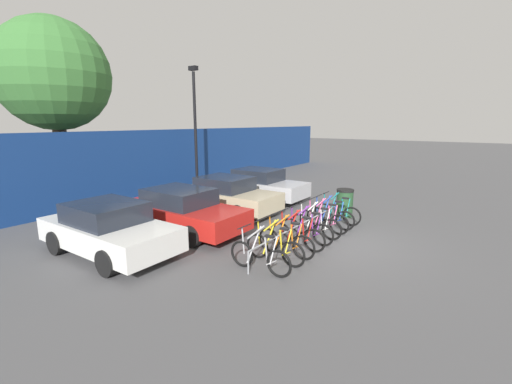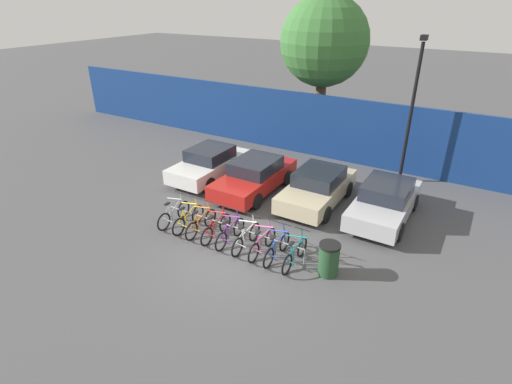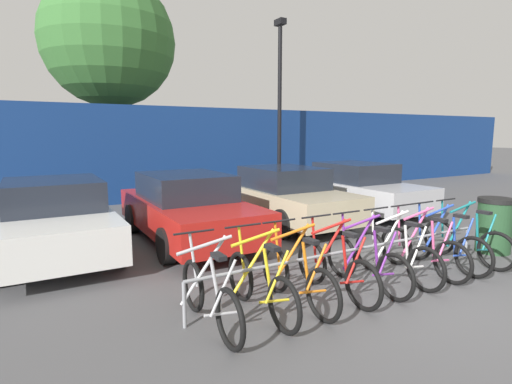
{
  "view_description": "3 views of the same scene",
  "coord_description": "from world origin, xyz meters",
  "px_view_note": "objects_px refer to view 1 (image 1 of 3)",
  "views": [
    {
      "loc": [
        -9.17,
        -3.7,
        3.48
      ],
      "look_at": [
        0.05,
        2.68,
        1.17
      ],
      "focal_mm": 24.0,
      "sensor_mm": 36.0,
      "label": 1
    },
    {
      "loc": [
        5.99,
        -8.65,
        7.44
      ],
      "look_at": [
        -0.54,
        2.29,
        1.13
      ],
      "focal_mm": 28.0,
      "sensor_mm": 36.0,
      "label": 2
    },
    {
      "loc": [
        -4.6,
        -3.49,
        2.22
      ],
      "look_at": [
        -1.14,
        2.58,
        1.19
      ],
      "focal_mm": 28.0,
      "sensor_mm": 36.0,
      "label": 3
    }
  ],
  "objects_px": {
    "bicycle_teal": "(337,213)",
    "lamp_post": "(195,124)",
    "bicycle_blue": "(330,217)",
    "car_beige": "(227,195)",
    "bicycle_orange": "(286,242)",
    "car_red": "(182,210)",
    "tree_behind_hoarding": "(53,76)",
    "car_silver": "(260,185)",
    "trash_bin": "(345,203)",
    "car_white": "(109,229)",
    "bicycle_pink": "(324,220)",
    "bicycle_red": "(297,235)",
    "bicycle_purple": "(306,230)",
    "bicycle_silver": "(260,257)",
    "bicycle_yellow": "(275,248)",
    "bicycle_white": "(316,225)",
    "bike_rack": "(301,225)"
  },
  "relations": [
    {
      "from": "car_silver",
      "to": "lamp_post",
      "type": "relative_size",
      "value": 0.69
    },
    {
      "from": "lamp_post",
      "to": "bicycle_silver",
      "type": "bearing_deg",
      "value": -127.49
    },
    {
      "from": "bicycle_yellow",
      "to": "bicycle_teal",
      "type": "relative_size",
      "value": 1.0
    },
    {
      "from": "bicycle_orange",
      "to": "bicycle_blue",
      "type": "height_order",
      "value": "same"
    },
    {
      "from": "bicycle_red",
      "to": "lamp_post",
      "type": "xyz_separation_m",
      "value": [
        4.25,
        7.97,
        3.01
      ]
    },
    {
      "from": "bike_rack",
      "to": "lamp_post",
      "type": "bearing_deg",
      "value": 64.62
    },
    {
      "from": "car_red",
      "to": "tree_behind_hoarding",
      "type": "bearing_deg",
      "value": 91.06
    },
    {
      "from": "bicycle_teal",
      "to": "car_beige",
      "type": "height_order",
      "value": "car_beige"
    },
    {
      "from": "bicycle_orange",
      "to": "bicycle_purple",
      "type": "height_order",
      "value": "same"
    },
    {
      "from": "bicycle_silver",
      "to": "bicycle_yellow",
      "type": "bearing_deg",
      "value": -2.78
    },
    {
      "from": "bicycle_blue",
      "to": "car_beige",
      "type": "xyz_separation_m",
      "value": [
        -0.4,
        4.12,
        0.31
      ]
    },
    {
      "from": "bicycle_purple",
      "to": "bicycle_blue",
      "type": "distance_m",
      "value": 1.75
    },
    {
      "from": "bike_rack",
      "to": "bicycle_silver",
      "type": "xyz_separation_m",
      "value": [
        -2.4,
        -0.15,
        -0.13
      ]
    },
    {
      "from": "bicycle_white",
      "to": "bicycle_pink",
      "type": "bearing_deg",
      "value": -1.72
    },
    {
      "from": "bicycle_blue",
      "to": "car_white",
      "type": "distance_m",
      "value": 6.79
    },
    {
      "from": "bike_rack",
      "to": "bicycle_red",
      "type": "xyz_separation_m",
      "value": [
        -0.54,
        -0.15,
        -0.13
      ]
    },
    {
      "from": "bicycle_red",
      "to": "car_beige",
      "type": "distance_m",
      "value": 4.55
    },
    {
      "from": "bicycle_orange",
      "to": "bicycle_purple",
      "type": "distance_m",
      "value": 1.21
    },
    {
      "from": "bicycle_red",
      "to": "car_silver",
      "type": "height_order",
      "value": "car_silver"
    },
    {
      "from": "bicycle_teal",
      "to": "lamp_post",
      "type": "bearing_deg",
      "value": 78.16
    },
    {
      "from": "bicycle_yellow",
      "to": "trash_bin",
      "type": "relative_size",
      "value": 1.66
    },
    {
      "from": "bicycle_silver",
      "to": "bicycle_yellow",
      "type": "height_order",
      "value": "same"
    },
    {
      "from": "bicycle_pink",
      "to": "bicycle_red",
      "type": "bearing_deg",
      "value": 177.52
    },
    {
      "from": "lamp_post",
      "to": "bicycle_pink",
      "type": "bearing_deg",
      "value": -107.1
    },
    {
      "from": "car_beige",
      "to": "car_silver",
      "type": "height_order",
      "value": "same"
    },
    {
      "from": "bicycle_teal",
      "to": "car_beige",
      "type": "xyz_separation_m",
      "value": [
        -1.02,
        4.12,
        0.31
      ]
    },
    {
      "from": "bike_rack",
      "to": "bicycle_orange",
      "type": "height_order",
      "value": "bicycle_orange"
    },
    {
      "from": "tree_behind_hoarding",
      "to": "bicycle_red",
      "type": "bearing_deg",
      "value": -85.32
    },
    {
      "from": "car_beige",
      "to": "bicycle_orange",
      "type": "bearing_deg",
      "value": -121.85
    },
    {
      "from": "bicycle_red",
      "to": "bicycle_white",
      "type": "distance_m",
      "value": 1.19
    },
    {
      "from": "bike_rack",
      "to": "bicycle_orange",
      "type": "xyz_separation_m",
      "value": [
        -1.18,
        -0.15,
        -0.13
      ]
    },
    {
      "from": "bicycle_yellow",
      "to": "car_beige",
      "type": "relative_size",
      "value": 0.41
    },
    {
      "from": "car_white",
      "to": "trash_bin",
      "type": "height_order",
      "value": "car_white"
    },
    {
      "from": "car_silver",
      "to": "trash_bin",
      "type": "relative_size",
      "value": 4.08
    },
    {
      "from": "bicycle_blue",
      "to": "car_beige",
      "type": "relative_size",
      "value": 0.41
    },
    {
      "from": "bicycle_orange",
      "to": "bicycle_blue",
      "type": "relative_size",
      "value": 1.0
    },
    {
      "from": "bicycle_blue",
      "to": "car_silver",
      "type": "bearing_deg",
      "value": 66.05
    },
    {
      "from": "bicycle_teal",
      "to": "tree_behind_hoarding",
      "type": "bearing_deg",
      "value": 107.0
    },
    {
      "from": "bicycle_orange",
      "to": "bicycle_yellow",
      "type": "bearing_deg",
      "value": 177.35
    },
    {
      "from": "bicycle_pink",
      "to": "bicycle_white",
      "type": "bearing_deg",
      "value": 177.52
    },
    {
      "from": "bicycle_blue",
      "to": "car_red",
      "type": "xyz_separation_m",
      "value": [
        -3.07,
        3.78,
        0.31
      ]
    },
    {
      "from": "bicycle_purple",
      "to": "bicycle_teal",
      "type": "relative_size",
      "value": 1.0
    },
    {
      "from": "bicycle_orange",
      "to": "car_silver",
      "type": "relative_size",
      "value": 0.41
    },
    {
      "from": "bicycle_pink",
      "to": "bicycle_blue",
      "type": "relative_size",
      "value": 1.0
    },
    {
      "from": "bicycle_teal",
      "to": "car_beige",
      "type": "relative_size",
      "value": 0.41
    },
    {
      "from": "bicycle_orange",
      "to": "car_silver",
      "type": "distance_m",
      "value": 6.69
    },
    {
      "from": "bicycle_white",
      "to": "car_white",
      "type": "distance_m",
      "value": 5.91
    },
    {
      "from": "bicycle_blue",
      "to": "bicycle_teal",
      "type": "height_order",
      "value": "same"
    },
    {
      "from": "car_white",
      "to": "tree_behind_hoarding",
      "type": "relative_size",
      "value": 0.53
    },
    {
      "from": "car_red",
      "to": "car_beige",
      "type": "xyz_separation_m",
      "value": [
        2.67,
        0.34,
        -0.0
      ]
    }
  ]
}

